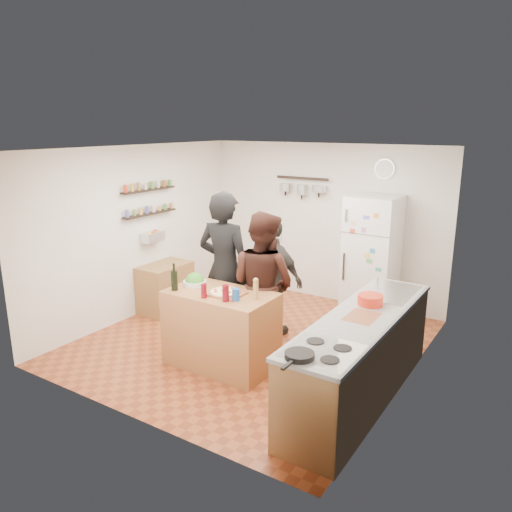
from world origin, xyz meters
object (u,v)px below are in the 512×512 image
Objects in this scene: salt_canister at (236,295)px; red_bowl at (370,300)px; prep_island at (221,329)px; person_center at (263,284)px; wine_bottle at (174,281)px; skillet at (300,355)px; salad_bowl at (195,283)px; person_back at (273,278)px; wall_clock at (385,169)px; side_table at (166,288)px; person_left at (225,269)px; fridge at (372,257)px; pepper_mill at (256,290)px; counter_run at (361,358)px.

red_bowl is (1.30, 0.63, -0.00)m from salt_canister.
person_center is at bearing 67.20° from prep_island.
wine_bottle is 2.19m from skillet.
person_center is at bearing 46.47° from wine_bottle.
person_back is (0.46, 1.06, -0.14)m from salad_bowl.
prep_island is 4.65× the size of red_bowl.
red_bowl is 0.90× the size of wall_clock.
side_table is at bearing 172.08° from red_bowl.
wine_bottle is at bearing -43.08° from side_table.
salad_bowl is at bearing 73.67° from person_left.
fridge is at bearing -113.35° from person_back.
person_left is 1.93m from red_bowl.
pepper_mill is 0.07× the size of counter_run.
red_bowl is at bearing -173.41° from person_center.
wine_bottle is (-0.08, -0.27, 0.09)m from salad_bowl.
wall_clock is (1.40, 3.03, 1.12)m from wine_bottle.
fridge is (0.86, 1.37, 0.11)m from person_back.
counter_run is 3.22m from wall_clock.
wall_clock reaches higher than salt_canister.
skillet is 0.84× the size of wall_clock.
person_left is 0.57m from person_center.
pepper_mill is 1.16m from person_back.
salad_bowl is 1.19× the size of wine_bottle.
side_table is at bearing 157.31° from pepper_mill.
prep_island is 1.56× the size of side_table.
wall_clock reaches higher than person_back.
red_bowl is (-0.05, 0.33, 0.53)m from counter_run.
salt_canister is 0.91m from person_left.
skillet is (1.88, -1.53, -0.06)m from person_left.
prep_island is 0.79m from wine_bottle.
salt_canister reaches higher than skillet.
wine_bottle is at bearing -172.87° from salt_canister.
pepper_mill is at bearing 15.87° from wine_bottle.
pepper_mill is at bearing 142.17° from person_left.
salad_bowl reaches higher than prep_island.
person_center is at bearing -109.08° from fridge.
person_left is (0.09, 0.49, 0.06)m from salad_bowl.
salad_bowl is at bearing 173.21° from prep_island.
pepper_mill reaches higher than side_table.
person_left reaches higher than prep_island.
person_left is 6.66× the size of wall_clock.
wine_bottle is 0.13× the size of person_center.
person_left is 2.83m from wall_clock.
fridge reaches higher than person_center.
wine_bottle is 2.23m from red_bowl.
salt_canister is at bearing -102.97° from fridge.
side_table is at bearing -23.02° from person_left.
prep_island is at bearing -173.66° from pepper_mill.
pepper_mill is at bearing 6.34° from prep_island.
person_center reaches higher than salt_canister.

